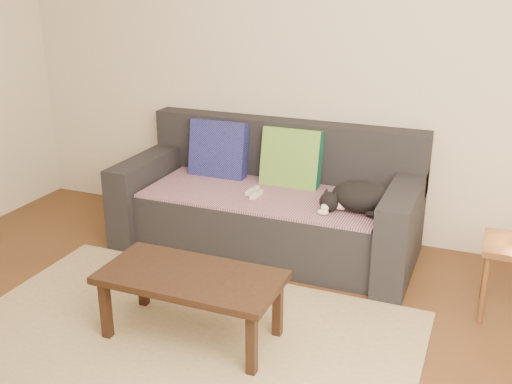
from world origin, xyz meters
TOP-DOWN VIEW (x-y plane):
  - ground at (0.00, 0.00)m, footprint 4.50×4.50m
  - back_wall at (0.00, 2.00)m, footprint 4.50×0.04m
  - sofa at (0.00, 1.57)m, footprint 2.10×0.94m
  - throw_blanket at (0.00, 1.48)m, footprint 1.66×0.74m
  - cushion_navy at (-0.48, 1.74)m, footprint 0.44×0.19m
  - cushion_green at (0.10, 1.74)m, footprint 0.43×0.19m
  - cat at (0.68, 1.40)m, footprint 0.46×0.34m
  - wii_remote_a at (-0.08, 1.46)m, footprint 0.05×0.15m
  - wii_remote_b at (-0.03, 1.40)m, footprint 0.04×0.15m
  - rug at (0.00, 0.15)m, footprint 2.50×1.80m
  - coffee_table at (0.04, 0.31)m, footprint 0.97×0.48m

SIDE VIEW (x-z plane):
  - ground at x=0.00m, z-range 0.00..0.00m
  - rug at x=0.00m, z-range 0.00..0.01m
  - sofa at x=0.00m, z-range -0.13..0.74m
  - coffee_table at x=0.04m, z-range 0.14..0.53m
  - throw_blanket at x=0.00m, z-range 0.42..0.44m
  - wii_remote_a at x=-0.08m, z-range 0.44..0.47m
  - wii_remote_b at x=-0.03m, z-range 0.44..0.47m
  - cat at x=0.68m, z-range 0.44..0.63m
  - cushion_navy at x=-0.48m, z-range 0.40..0.86m
  - cushion_green at x=0.10m, z-range 0.41..0.85m
  - back_wall at x=0.00m, z-range 0.00..2.60m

